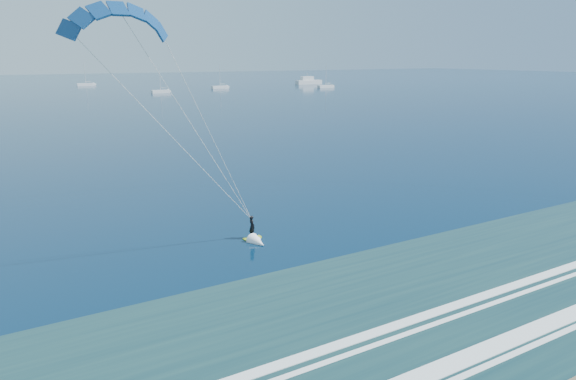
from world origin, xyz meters
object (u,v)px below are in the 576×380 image
at_px(kitesurfer_rig, 194,129).
at_px(sailboat_2, 161,91).
at_px(motor_yacht, 308,81).
at_px(sailboat_4, 220,87).
at_px(sailboat_5, 326,86).
at_px(sailboat_3, 86,84).

distance_m(kitesurfer_rig, sailboat_2, 175.19).
distance_m(kitesurfer_rig, motor_yacht, 236.38).
relative_size(kitesurfer_rig, sailboat_4, 1.69).
height_order(sailboat_2, sailboat_4, sailboat_4).
distance_m(motor_yacht, sailboat_5, 31.71).
height_order(sailboat_2, sailboat_3, sailboat_3).
height_order(sailboat_3, sailboat_5, sailboat_3).
relative_size(kitesurfer_rig, motor_yacht, 1.27).
distance_m(motor_yacht, sailboat_4, 54.99).
distance_m(sailboat_3, sailboat_5, 117.29).
bearing_deg(sailboat_2, kitesurfer_rig, -105.93).
bearing_deg(sailboat_4, kitesurfer_rig, -113.45).
height_order(kitesurfer_rig, sailboat_2, kitesurfer_rig).
bearing_deg(sailboat_5, sailboat_3, 141.57).
bearing_deg(sailboat_4, motor_yacht, 11.85).
bearing_deg(sailboat_3, sailboat_2, -76.92).
xyz_separation_m(sailboat_4, sailboat_5, (44.13, -18.88, 0.00)).
height_order(kitesurfer_rig, sailboat_5, kitesurfer_rig).
distance_m(kitesurfer_rig, sailboat_4, 200.36).
relative_size(sailboat_3, sailboat_4, 1.06).
relative_size(sailboat_3, sailboat_5, 1.05).
relative_size(sailboat_2, sailboat_4, 0.94).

